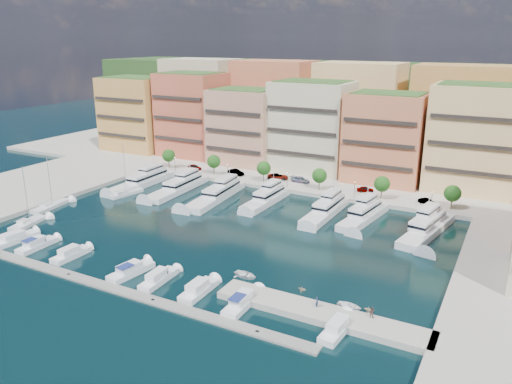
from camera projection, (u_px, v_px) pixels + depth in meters
ground at (224, 230)px, 103.68m from camera, size 400.00×400.00×0.00m
north_quay at (328, 166)px, 155.84m from camera, size 220.00×64.00×2.00m
hillside at (371, 139)px, 196.21m from camera, size 240.00×40.00×58.00m
south_pontoon at (109, 288)px, 79.81m from camera, size 72.00×2.20×0.35m
finger_pier at (320, 317)px, 71.60m from camera, size 32.00×5.00×2.00m
apartment_0 at (137, 114)px, 171.65m from camera, size 22.00×16.50×24.80m
apartment_1 at (192, 114)px, 163.09m from camera, size 20.00×16.50×26.80m
apartment_2 at (245, 127)px, 152.49m from camera, size 20.00×15.50×22.80m
apartment_3 at (312, 126)px, 144.23m from camera, size 22.00×16.50×25.80m
apartment_4 at (385, 138)px, 132.89m from camera, size 20.00×15.50×23.80m
apartment_5 at (476, 138)px, 124.18m from camera, size 22.00×16.50×26.80m
backblock_0 at (202, 100)px, 186.08m from camera, size 26.00×18.00×30.00m
backblock_1 at (274, 105)px, 172.50m from camera, size 26.00×18.00×30.00m
backblock_2 at (358, 111)px, 158.93m from camera, size 26.00×18.00×30.00m
backblock_3 at (459, 118)px, 145.36m from camera, size 26.00×18.00×30.00m
tree_0 at (169, 155)px, 148.56m from camera, size 3.80×3.80×5.65m
tree_1 at (214, 162)px, 141.32m from camera, size 3.80×3.80×5.65m
tree_2 at (264, 168)px, 134.08m from camera, size 3.80×3.80×5.65m
tree_3 at (320, 176)px, 126.84m from camera, size 3.80×3.80×5.65m
tree_4 at (382, 184)px, 119.60m from camera, size 3.80×3.80×5.65m
tree_5 at (453, 193)px, 112.36m from camera, size 3.80×3.80×5.65m
lamppost_0 at (175, 162)px, 145.08m from camera, size 0.30×0.30×4.20m
lamppost_1 at (228, 169)px, 136.94m from camera, size 0.30×0.30×4.20m
lamppost_2 at (287, 177)px, 128.79m from camera, size 0.30×0.30×4.20m
lamppost_3 at (355, 187)px, 120.65m from camera, size 0.30×0.30×4.20m
lamppost_4 at (432, 198)px, 112.51m from camera, size 0.30×0.30×4.20m
yacht_0 at (144, 180)px, 135.49m from camera, size 5.10×23.28×7.30m
yacht_1 at (179, 187)px, 130.17m from camera, size 6.00×23.17×7.30m
yacht_2 at (218, 194)px, 124.14m from camera, size 6.95×24.62×7.30m
yacht_3 at (267, 198)px, 120.80m from camera, size 4.47×18.47×7.30m
yacht_4 at (327, 210)px, 112.93m from camera, size 4.75×20.49×7.30m
yacht_5 at (364, 214)px, 109.55m from camera, size 6.52×19.51×7.30m
yacht_6 at (428, 227)px, 102.14m from camera, size 8.09×22.66×7.30m
cruiser_0 at (15, 239)px, 97.70m from camera, size 3.44×9.05×2.55m
cruiser_1 at (37, 245)px, 94.85m from camera, size 2.82×8.18×2.66m
cruiser_2 at (71, 255)px, 90.75m from camera, size 2.61×7.67×2.55m
cruiser_4 at (131, 271)px, 84.26m from camera, size 3.79×8.87×2.66m
cruiser_5 at (159, 279)px, 81.60m from camera, size 2.74×8.41×2.55m
cruiser_6 at (199, 290)px, 78.02m from camera, size 2.82×7.99×2.55m
cruiser_7 at (243, 302)px, 74.39m from camera, size 2.71×9.01×2.66m
cruiser_9 at (338, 329)px, 67.68m from camera, size 3.06×8.35×2.55m
sailboat_1 at (50, 206)px, 117.39m from camera, size 4.42×10.78×13.20m
sailboat_2 at (125, 194)px, 127.02m from camera, size 4.38×9.74×13.20m
sailboat_0 at (28, 224)px, 106.58m from camera, size 4.63×9.27×13.20m
tender_1 at (302, 289)px, 78.80m from camera, size 1.40×1.23×0.71m
tender_3 at (369, 309)px, 72.77m from camera, size 1.53×1.32×0.80m
tender_0 at (246, 275)px, 83.32m from camera, size 4.45×3.41×0.86m
tender_2 at (349, 306)px, 73.70m from camera, size 3.77×2.75×0.76m
car_0 at (195, 167)px, 147.26m from camera, size 4.69×2.47×1.52m
car_1 at (236, 172)px, 141.44m from camera, size 5.27×2.77×1.65m
car_2 at (278, 176)px, 137.11m from camera, size 6.38×4.47×1.62m
car_3 at (300, 180)px, 134.26m from camera, size 5.51×2.63×1.55m
car_4 at (365, 189)px, 125.98m from camera, size 4.50×3.25×1.42m
car_5 at (427, 202)px, 116.52m from camera, size 4.39×2.95×1.37m
person_0 at (317, 302)px, 71.96m from camera, size 0.72×0.70×1.67m
person_1 at (372, 312)px, 69.29m from camera, size 0.83×0.66×1.65m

